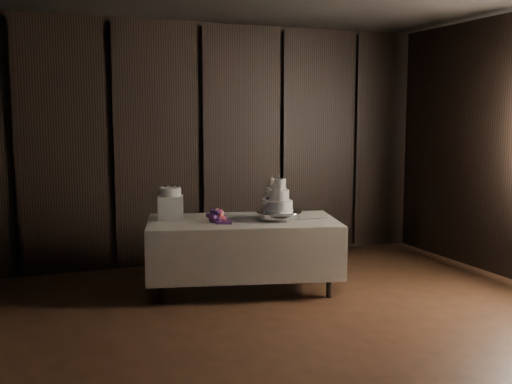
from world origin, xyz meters
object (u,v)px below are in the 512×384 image
at_px(box_pedestal, 171,208).
at_px(wedding_cake, 277,199).
at_px(display_table, 243,252).
at_px(small_cake, 170,192).
at_px(cake_stand, 279,216).
at_px(bouquet, 216,217).

bearing_deg(box_pedestal, wedding_cake, -23.30).
distance_m(display_table, small_cake, 1.00).
xyz_separation_m(cake_stand, box_pedestal, (-1.06, 0.43, 0.08)).
height_order(wedding_cake, small_cake, wedding_cake).
bearing_deg(bouquet, box_pedestal, 140.16).
bearing_deg(wedding_cake, bouquet, -174.49).
relative_size(display_table, box_pedestal, 8.40).
height_order(cake_stand, box_pedestal, box_pedestal).
distance_m(wedding_cake, small_cake, 1.13).
distance_m(cake_stand, bouquet, 0.68).
distance_m(box_pedestal, small_cake, 0.17).
relative_size(cake_stand, wedding_cake, 1.40).
xyz_separation_m(wedding_cake, bouquet, (-0.64, 0.12, -0.17)).
height_order(wedding_cake, box_pedestal, wedding_cake).
relative_size(display_table, wedding_cake, 6.34).
height_order(wedding_cake, bouquet, wedding_cake).
height_order(display_table, bouquet, bouquet).
relative_size(bouquet, small_cake, 1.66).
bearing_deg(box_pedestal, display_table, -23.11).
bearing_deg(display_table, small_cake, 171.04).
bearing_deg(small_cake, bouquet, -39.84).
bearing_deg(wedding_cake, box_pedestal, 172.56).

